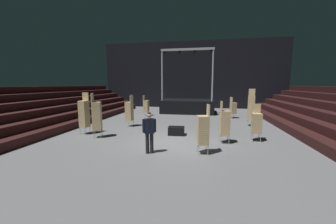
# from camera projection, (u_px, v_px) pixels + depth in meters

# --- Properties ---
(ground_plane) EXTENTS (22.00, 30.00, 0.10)m
(ground_plane) POSITION_uv_depth(u_px,v_px,m) (169.00, 143.00, 9.80)
(ground_plane) COLOR slate
(arena_end_wall) EXTENTS (22.00, 0.30, 8.00)m
(arena_end_wall) POSITION_uv_depth(u_px,v_px,m) (191.00, 75.00, 23.84)
(arena_end_wall) COLOR black
(arena_end_wall) RESTS_ON ground_plane
(bleacher_bank_left) EXTENTS (4.50, 24.00, 2.70)m
(bleacher_bank_left) POSITION_uv_depth(u_px,v_px,m) (34.00, 109.00, 12.18)
(bleacher_bank_left) COLOR black
(bleacher_bank_left) RESTS_ON ground_plane
(stage_riser) EXTENTS (5.20, 3.33, 6.12)m
(stage_riser) POSITION_uv_depth(u_px,v_px,m) (188.00, 105.00, 19.93)
(stage_riser) COLOR black
(stage_riser) RESTS_ON ground_plane
(man_with_tie) EXTENTS (0.56, 0.37, 1.74)m
(man_with_tie) POSITION_uv_depth(u_px,v_px,m) (149.00, 130.00, 8.03)
(man_with_tie) COLOR black
(man_with_tie) RESTS_ON ground_plane
(chair_stack_front_left) EXTENTS (0.47, 0.47, 2.05)m
(chair_stack_front_left) POSITION_uv_depth(u_px,v_px,m) (225.00, 122.00, 9.46)
(chair_stack_front_left) COLOR #B2B5BA
(chair_stack_front_left) RESTS_ON ground_plane
(chair_stack_front_right) EXTENTS (0.56, 0.56, 1.79)m
(chair_stack_front_right) POSITION_uv_depth(u_px,v_px,m) (233.00, 108.00, 16.54)
(chair_stack_front_right) COLOR #B2B5BA
(chair_stack_front_right) RESTS_ON ground_plane
(chair_stack_mid_left) EXTENTS (0.49, 0.49, 2.39)m
(chair_stack_mid_left) POSITION_uv_depth(u_px,v_px,m) (84.00, 113.00, 11.22)
(chair_stack_mid_left) COLOR #B2B5BA
(chair_stack_mid_left) RESTS_ON ground_plane
(chair_stack_mid_right) EXTENTS (0.48, 0.48, 2.14)m
(chair_stack_mid_right) POSITION_uv_depth(u_px,v_px,m) (129.00, 111.00, 13.29)
(chair_stack_mid_right) COLOR #B2B5BA
(chair_stack_mid_right) RESTS_ON ground_plane
(chair_stack_mid_centre) EXTENTS (0.52, 0.52, 2.05)m
(chair_stack_mid_centre) POSITION_uv_depth(u_px,v_px,m) (203.00, 129.00, 7.98)
(chair_stack_mid_centre) COLOR #B2B5BA
(chair_stack_mid_centre) RESTS_ON ground_plane
(chair_stack_rear_left) EXTENTS (0.56, 0.56, 2.39)m
(chair_stack_rear_left) POSITION_uv_depth(u_px,v_px,m) (97.00, 116.00, 10.44)
(chair_stack_rear_left) COLOR #B2B5BA
(chair_stack_rear_left) RESTS_ON ground_plane
(chair_stack_rear_right) EXTENTS (0.56, 0.56, 2.56)m
(chair_stack_rear_right) POSITION_uv_depth(u_px,v_px,m) (251.00, 108.00, 13.40)
(chair_stack_rear_right) COLOR #B2B5BA
(chair_stack_rear_right) RESTS_ON ground_plane
(chair_stack_rear_centre) EXTENTS (0.44, 0.44, 1.88)m
(chair_stack_rear_centre) POSITION_uv_depth(u_px,v_px,m) (257.00, 123.00, 9.82)
(chair_stack_rear_centre) COLOR #B2B5BA
(chair_stack_rear_centre) RESTS_ON ground_plane
(chair_stack_aisle_left) EXTENTS (0.48, 0.48, 1.88)m
(chair_stack_aisle_left) POSITION_uv_depth(u_px,v_px,m) (146.00, 106.00, 17.83)
(chair_stack_aisle_left) COLOR #B2B5BA
(chair_stack_aisle_left) RESTS_ON ground_plane
(equipment_road_case) EXTENTS (0.93, 0.65, 0.47)m
(equipment_road_case) POSITION_uv_depth(u_px,v_px,m) (176.00, 131.00, 11.10)
(equipment_road_case) COLOR black
(equipment_road_case) RESTS_ON ground_plane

